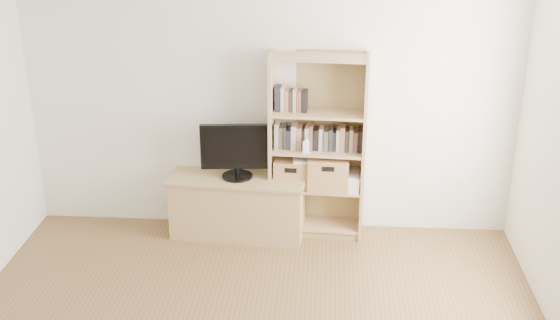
# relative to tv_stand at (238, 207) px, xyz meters

# --- Properties ---
(back_wall) EXTENTS (4.50, 0.02, 2.60)m
(back_wall) POSITION_rel_tv_stand_xyz_m (0.29, 0.23, 1.02)
(back_wall) COLOR white
(back_wall) RESTS_ON floor
(tv_stand) EXTENTS (1.25, 0.54, 0.56)m
(tv_stand) POSITION_rel_tv_stand_xyz_m (0.00, 0.00, 0.00)
(tv_stand) COLOR tan
(tv_stand) RESTS_ON floor
(bookshelf) EXTENTS (0.89, 0.36, 1.74)m
(bookshelf) POSITION_rel_tv_stand_xyz_m (0.73, 0.07, 0.59)
(bookshelf) COLOR tan
(bookshelf) RESTS_ON floor
(television) EXTENTS (0.66, 0.11, 0.51)m
(television) POSITION_rel_tv_stand_xyz_m (0.00, 0.00, 0.56)
(television) COLOR black
(television) RESTS_ON tv_stand
(books_row_mid) EXTENTS (0.89, 0.18, 0.24)m
(books_row_mid) POSITION_rel_tv_stand_xyz_m (0.73, 0.09, 0.69)
(books_row_mid) COLOR #B2B0A0
(books_row_mid) RESTS_ON bookshelf
(books_row_upper) EXTENTS (0.39, 0.17, 0.20)m
(books_row_upper) POSITION_rel_tv_stand_xyz_m (0.54, 0.10, 1.03)
(books_row_upper) COLOR #B2B0A0
(books_row_upper) RESTS_ON bookshelf
(baby_monitor) EXTENTS (0.06, 0.04, 0.11)m
(baby_monitor) POSITION_rel_tv_stand_xyz_m (0.63, -0.02, 0.63)
(baby_monitor) COLOR white
(baby_monitor) RESTS_ON bookshelf
(basket_left) EXTENTS (0.33, 0.27, 0.26)m
(basket_left) POSITION_rel_tv_stand_xyz_m (0.50, 0.08, 0.33)
(basket_left) COLOR #AD744E
(basket_left) RESTS_ON bookshelf
(basket_right) EXTENTS (0.38, 0.31, 0.30)m
(basket_right) POSITION_rel_tv_stand_xyz_m (0.84, 0.06, 0.35)
(basket_right) COLOR #AD744E
(basket_right) RESTS_ON bookshelf
(laptop) EXTENTS (0.32, 0.23, 0.02)m
(laptop) POSITION_rel_tv_stand_xyz_m (0.66, 0.07, 0.48)
(laptop) COLOR silver
(laptop) RESTS_ON basket_left
(magazine_stack) EXTENTS (0.20, 0.28, 0.13)m
(magazine_stack) POSITION_rel_tv_stand_xyz_m (1.03, 0.05, 0.27)
(magazine_stack) COLOR beige
(magazine_stack) RESTS_ON bookshelf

